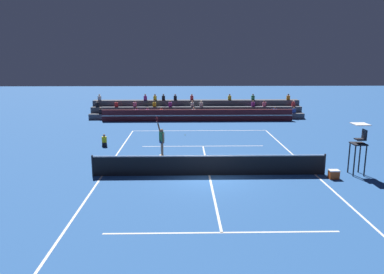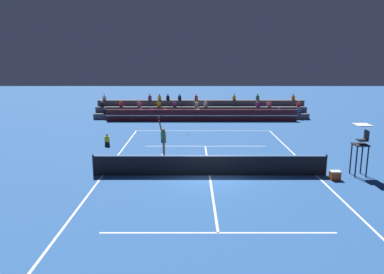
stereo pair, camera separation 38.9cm
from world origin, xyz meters
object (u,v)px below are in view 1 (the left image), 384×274
object	(u,v)px
tennis_player	(162,141)
equipment_cooler	(334,174)
tennis_ball	(185,135)
ball_kid_courtside	(104,142)
umpire_chair	(359,142)

from	to	relation	value
tennis_player	equipment_cooler	xyz separation A→B (m)	(8.85, -4.53, -0.76)
tennis_player	equipment_cooler	world-z (taller)	tennis_player
tennis_player	tennis_ball	xyz separation A→B (m)	(1.44, 6.19, -0.95)
ball_kid_courtside	equipment_cooler	world-z (taller)	ball_kid_courtside
umpire_chair	ball_kid_courtside	world-z (taller)	umpire_chair
tennis_ball	ball_kid_courtside	bearing A→B (deg)	-147.33
umpire_chair	tennis_ball	world-z (taller)	umpire_chair
umpire_chair	ball_kid_courtside	distance (m)	15.84
tennis_ball	equipment_cooler	bearing A→B (deg)	-55.39
umpire_chair	tennis_ball	size ratio (longest dim) A/B	39.26
equipment_cooler	tennis_player	bearing A→B (deg)	152.87
ball_kid_courtside	tennis_player	bearing A→B (deg)	-33.31
umpire_chair	tennis_player	size ratio (longest dim) A/B	1.11
ball_kid_courtside	tennis_ball	world-z (taller)	ball_kid_courtside
umpire_chair	tennis_ball	distance (m)	13.51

